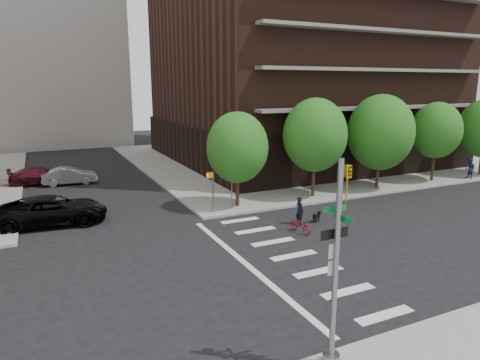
{
  "coord_description": "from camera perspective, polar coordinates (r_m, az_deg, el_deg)",
  "views": [
    {
      "loc": [
        -7.54,
        -16.22,
        8.01
      ],
      "look_at": [
        3.0,
        6.0,
        2.5
      ],
      "focal_mm": 32.0,
      "sensor_mm": 36.0,
      "label": 1
    }
  ],
  "objects": [
    {
      "name": "ground",
      "position": [
        19.6,
        -0.42,
        -11.5
      ],
      "size": [
        120.0,
        120.0,
        0.0
      ],
      "primitive_type": "plane",
      "color": "black",
      "rests_on": "ground"
    },
    {
      "name": "sidewalk_ne",
      "position": [
        49.26,
        9.73,
        3.18
      ],
      "size": [
        39.0,
        33.0,
        0.15
      ],
      "primitive_type": "cube",
      "color": "gray",
      "rests_on": "ground"
    },
    {
      "name": "crosswalk",
      "position": [
        20.54,
        5.27,
        -10.36
      ],
      "size": [
        3.85,
        13.0,
        0.01
      ],
      "color": "silver",
      "rests_on": "ground"
    },
    {
      "name": "tree_a",
      "position": [
        27.56,
        -0.35,
        4.36
      ],
      "size": [
        4.0,
        4.0,
        5.9
      ],
      "color": "#301E11",
      "rests_on": "sidewalk_ne"
    },
    {
      "name": "tree_b",
      "position": [
        30.5,
        9.97,
        5.92
      ],
      "size": [
        4.5,
        4.5,
        6.65
      ],
      "color": "#301E11",
      "rests_on": "sidewalk_ne"
    },
    {
      "name": "tree_c",
      "position": [
        34.32,
        18.23,
        6.04
      ],
      "size": [
        5.0,
        5.0,
        6.8
      ],
      "color": "#301E11",
      "rests_on": "sidewalk_ne"
    },
    {
      "name": "tree_d",
      "position": [
        38.69,
        24.73,
        6.04
      ],
      "size": [
        4.0,
        4.0,
        6.2
      ],
      "color": "#301E11",
      "rests_on": "sidewalk_ne"
    },
    {
      "name": "traffic_signal",
      "position": [
        12.42,
        12.64,
        -13.02
      ],
      "size": [
        0.9,
        0.75,
        6.0
      ],
      "color": "slate",
      "rests_on": "sidewalk_s"
    },
    {
      "name": "pedestrian_signal",
      "position": [
        26.79,
        -3.08,
        -0.67
      ],
      "size": [
        2.18,
        0.67,
        2.6
      ],
      "color": "slate",
      "rests_on": "sidewalk_ne"
    },
    {
      "name": "parked_car_black",
      "position": [
        27.18,
        -23.76,
        -3.75
      ],
      "size": [
        3.35,
        6.34,
        1.7
      ],
      "primitive_type": "imported",
      "rotation": [
        0.0,
        0.0,
        1.48
      ],
      "color": "black",
      "rests_on": "ground"
    },
    {
      "name": "parked_car_maroon",
      "position": [
        38.63,
        -25.01,
        0.54
      ],
      "size": [
        2.33,
        5.03,
        1.42
      ],
      "primitive_type": "imported",
      "rotation": [
        0.0,
        0.0,
        1.64
      ],
      "color": "#47121C",
      "rests_on": "ground"
    },
    {
      "name": "parked_car_silver",
      "position": [
        37.63,
        -21.77,
        0.52
      ],
      "size": [
        1.71,
        4.34,
        1.41
      ],
      "primitive_type": "imported",
      "rotation": [
        0.0,
        0.0,
        1.52
      ],
      "color": "#999B9F",
      "rests_on": "ground"
    },
    {
      "name": "scooter",
      "position": [
        23.92,
        8.01,
        -5.99
      ],
      "size": [
        0.81,
        1.67,
        0.84
      ],
      "primitive_type": "imported",
      "rotation": [
        0.0,
        0.0,
        0.16
      ],
      "color": "maroon",
      "rests_on": "ground"
    },
    {
      "name": "dog_walker",
      "position": [
        25.22,
        7.96,
        -4.04
      ],
      "size": [
        0.62,
        0.42,
        1.66
      ],
      "primitive_type": "imported",
      "rotation": [
        0.0,
        0.0,
        1.61
      ],
      "color": "black",
      "rests_on": "ground"
    },
    {
      "name": "dog",
      "position": [
        25.9,
        10.2,
        -4.73
      ],
      "size": [
        0.7,
        0.43,
        0.59
      ],
      "rotation": [
        0.0,
        0.0,
        0.42
      ],
      "color": "black",
      "rests_on": "ground"
    },
    {
      "name": "pedestrian_far",
      "position": [
        41.09,
        28.32,
        1.33
      ],
      "size": [
        0.95,
        0.8,
        1.76
      ],
      "primitive_type": "imported",
      "rotation": [
        0.0,
        0.0,
        -1.74
      ],
      "color": "navy",
      "rests_on": "sidewalk_ne"
    }
  ]
}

